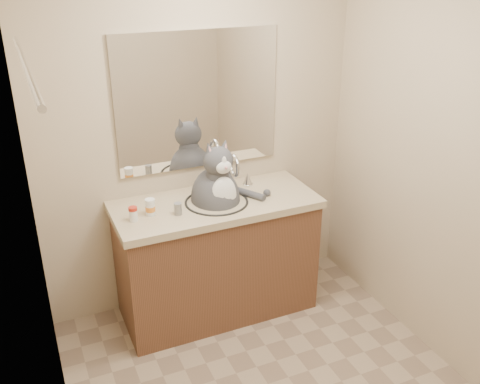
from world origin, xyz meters
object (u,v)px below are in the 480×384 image
(pill_bottle_orange, at_px, (150,207))
(cat, at_px, (217,194))
(pill_bottle_redcap, at_px, (133,214))
(grey_canister, at_px, (178,209))

(pill_bottle_orange, bearing_deg, cat, 3.33)
(cat, relative_size, pill_bottle_redcap, 6.97)
(grey_canister, bearing_deg, pill_bottle_redcap, 174.50)
(pill_bottle_orange, xyz_separation_m, grey_canister, (0.16, -0.06, -0.01))
(cat, xyz_separation_m, pill_bottle_orange, (-0.45, -0.03, 0.01))
(pill_bottle_redcap, bearing_deg, cat, 6.47)
(cat, height_order, grey_canister, cat)
(cat, bearing_deg, pill_bottle_orange, 177.84)
(pill_bottle_redcap, bearing_deg, grey_canister, -5.50)
(cat, height_order, pill_bottle_orange, cat)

